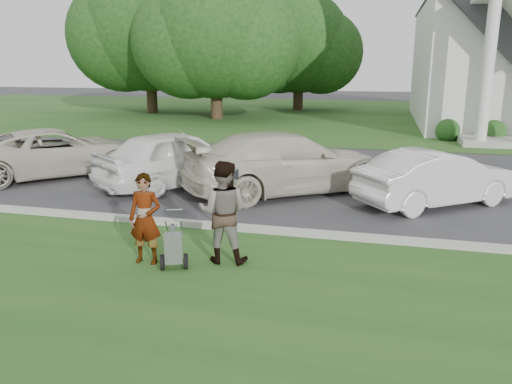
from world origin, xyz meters
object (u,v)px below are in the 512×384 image
at_px(striping_cart, 174,249).
at_px(parking_meter_near, 236,196).
at_px(church, 507,19).
at_px(car_d, 437,178).
at_px(tree_far, 148,32).
at_px(tree_back, 299,47).
at_px(tree_left, 215,37).
at_px(car_c, 286,162).
at_px(person_right, 223,213).
at_px(person_left, 145,220).
at_px(car_a, 57,152).
at_px(car_b, 178,158).

distance_m(striping_cart, parking_meter_near, 1.80).
bearing_deg(church, car_d, -104.76).
height_order(tree_far, tree_back, tree_far).
relative_size(tree_back, parking_meter_near, 6.39).
xyz_separation_m(tree_left, parking_meter_near, (7.80, -22.08, -4.16)).
relative_size(striping_cart, car_d, 0.24).
bearing_deg(car_c, parking_meter_near, 139.38).
distance_m(tree_left, person_right, 24.78).
relative_size(striping_cart, car_c, 0.17).
height_order(church, person_right, church).
xyz_separation_m(person_left, car_d, (5.34, 5.30, -0.11)).
distance_m(person_left, person_right, 1.36).
bearing_deg(car_c, car_d, -133.36).
bearing_deg(tree_far, striping_cart, -63.75).
xyz_separation_m(tree_left, car_d, (11.91, -18.23, -4.41)).
xyz_separation_m(tree_left, car_c, (8.00, -17.85, -4.27)).
height_order(tree_left, car_d, tree_left).
relative_size(church, tree_far, 2.07).
bearing_deg(striping_cart, person_right, 16.18).
xyz_separation_m(church, car_a, (-16.50, -18.63, -5.19)).
bearing_deg(parking_meter_near, tree_far, 118.82).
height_order(tree_left, car_b, tree_left).
height_order(tree_back, car_a, tree_back).
height_order(striping_cart, car_b, car_b).
relative_size(striping_cart, person_left, 0.62).
relative_size(church, car_a, 4.48).
bearing_deg(car_d, tree_back, -20.68).
xyz_separation_m(parking_meter_near, car_c, (0.20, 4.23, -0.11)).
height_order(striping_cart, person_left, person_left).
relative_size(tree_left, car_b, 2.20).
xyz_separation_m(church, car_d, (-5.10, -19.35, -5.24)).
relative_size(tree_far, car_c, 2.02).
relative_size(person_right, parking_meter_near, 1.22).
xyz_separation_m(striping_cart, car_c, (0.86, 5.81, 0.46)).
relative_size(parking_meter_near, car_d, 0.36).
height_order(car_a, car_b, car_b).
distance_m(church, car_d, 20.69).
bearing_deg(tree_back, car_a, -97.78).
height_order(church, tree_back, church).
distance_m(tree_left, tree_back, 8.95).
relative_size(church, person_right, 13.15).
bearing_deg(church, car_c, -115.39).
bearing_deg(car_d, parking_meter_near, 95.69).
bearing_deg(car_c, car_b, 51.75).
height_order(person_left, car_b, car_b).
distance_m(tree_left, car_b, 18.95).
bearing_deg(car_c, church, -63.29).
distance_m(tree_far, car_d, 28.22).
xyz_separation_m(person_left, car_b, (-1.79, 5.69, 0.01)).
distance_m(tree_far, parking_meter_near, 29.02).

